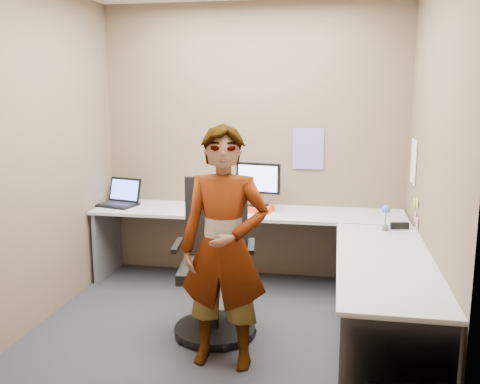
% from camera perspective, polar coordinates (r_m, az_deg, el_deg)
% --- Properties ---
extents(ground, '(3.00, 3.00, 0.00)m').
position_cam_1_polar(ground, '(4.43, -1.43, -14.04)').
color(ground, '#222227').
rests_on(ground, ground).
extents(wall_back, '(3.00, 0.00, 3.00)m').
position_cam_1_polar(wall_back, '(5.32, 1.36, 5.29)').
color(wall_back, brown).
rests_on(wall_back, ground).
extents(wall_right, '(0.00, 2.70, 2.70)m').
position_cam_1_polar(wall_right, '(4.02, 19.90, 2.85)').
color(wall_right, brown).
rests_on(wall_right, ground).
extents(wall_left, '(0.00, 2.70, 2.70)m').
position_cam_1_polar(wall_left, '(4.60, -20.17, 3.75)').
color(wall_left, brown).
rests_on(wall_left, ground).
extents(desk, '(2.98, 2.58, 0.73)m').
position_cam_1_polar(desk, '(4.52, 4.99, -5.59)').
color(desk, '#AAAAAA').
rests_on(desk, ground).
extents(paper_ream, '(0.30, 0.25, 0.05)m').
position_cam_1_polar(paper_ream, '(5.07, 1.90, -1.80)').
color(paper_ream, red).
rests_on(paper_ream, desk).
extents(monitor, '(0.43, 0.16, 0.41)m').
position_cam_1_polar(monitor, '(5.03, 1.94, 1.22)').
color(monitor, black).
rests_on(monitor, paper_ream).
extents(laptop, '(0.43, 0.39, 0.26)m').
position_cam_1_polar(laptop, '(5.48, -12.62, -0.66)').
color(laptop, black).
rests_on(laptop, desk).
extents(trackball_mouse, '(0.12, 0.08, 0.07)m').
position_cam_1_polar(trackball_mouse, '(5.27, -4.14, -1.33)').
color(trackball_mouse, '#B7B7BC').
rests_on(trackball_mouse, desk).
extents(origami, '(0.10, 0.10, 0.06)m').
position_cam_1_polar(origami, '(4.96, -3.77, -2.06)').
color(origami, white).
rests_on(origami, desk).
extents(stapler, '(0.15, 0.07, 0.05)m').
position_cam_1_polar(stapler, '(4.62, 16.65, -3.47)').
color(stapler, black).
rests_on(stapler, desk).
extents(flower, '(0.07, 0.07, 0.22)m').
position_cam_1_polar(flower, '(4.51, 15.29, -2.24)').
color(flower, brown).
rests_on(flower, desk).
extents(calendar_purple, '(0.30, 0.01, 0.40)m').
position_cam_1_polar(calendar_purple, '(5.26, 7.29, 4.59)').
color(calendar_purple, '#846BB7').
rests_on(calendar_purple, wall_back).
extents(calendar_white, '(0.01, 0.28, 0.38)m').
position_cam_1_polar(calendar_white, '(4.92, 18.03, 3.13)').
color(calendar_white, white).
rests_on(calendar_white, wall_right).
extents(sticky_note_a, '(0.01, 0.07, 0.07)m').
position_cam_1_polar(sticky_note_a, '(4.62, 18.37, -1.13)').
color(sticky_note_a, '#F2E059').
rests_on(sticky_note_a, wall_right).
extents(sticky_note_b, '(0.01, 0.07, 0.07)m').
position_cam_1_polar(sticky_note_b, '(4.70, 18.20, -2.55)').
color(sticky_note_b, pink).
rests_on(sticky_note_b, wall_right).
extents(sticky_note_c, '(0.01, 0.07, 0.07)m').
position_cam_1_polar(sticky_note_c, '(4.59, 18.38, -3.14)').
color(sticky_note_c, pink).
rests_on(sticky_note_c, wall_right).
extents(sticky_note_d, '(0.01, 0.07, 0.07)m').
position_cam_1_polar(sticky_note_d, '(4.78, 18.11, -1.11)').
color(sticky_note_d, '#F2E059').
rests_on(sticky_note_d, wall_right).
extents(office_chair, '(0.64, 0.63, 1.18)m').
position_cam_1_polar(office_chair, '(4.17, -2.66, -8.53)').
color(office_chair, black).
rests_on(office_chair, ground).
extents(person, '(0.61, 0.41, 1.65)m').
position_cam_1_polar(person, '(3.59, -1.70, -6.02)').
color(person, '#999399').
rests_on(person, ground).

